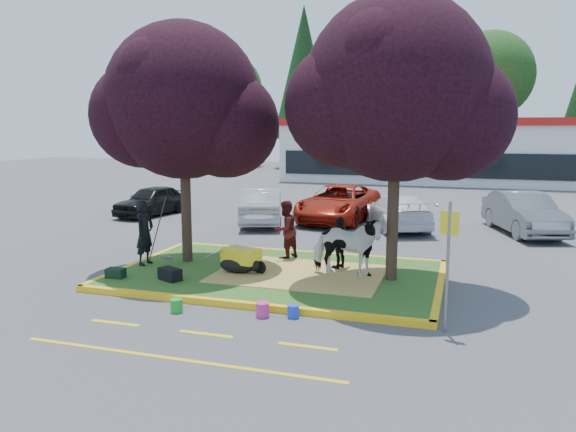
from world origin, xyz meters
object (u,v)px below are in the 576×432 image
(bucket_pink, at_px, (262,310))
(bucket_blue, at_px, (293,311))
(car_black, at_px, (152,201))
(sign_post, at_px, (448,253))
(wheelbarrow, at_px, (242,256))
(car_silver, at_px, (261,206))
(handler, at_px, (145,233))
(bucket_green, at_px, (177,306))
(cow, at_px, (346,247))
(calf, at_px, (238,265))

(bucket_pink, xyz_separation_m, bucket_blue, (0.62, 0.15, -0.02))
(bucket_blue, relative_size, car_black, 0.07)
(sign_post, xyz_separation_m, bucket_blue, (-3.00, -0.10, -1.42))
(wheelbarrow, distance_m, bucket_pink, 3.08)
(bucket_pink, bearing_deg, car_silver, 110.43)
(handler, xyz_separation_m, wheelbarrow, (2.83, 0.00, -0.44))
(bucket_blue, height_order, car_silver, car_silver)
(bucket_green, relative_size, bucket_blue, 1.07)
(wheelbarrow, height_order, bucket_blue, wheelbarrow)
(bucket_blue, xyz_separation_m, car_silver, (-4.52, 10.32, 0.59))
(handler, height_order, car_silver, handler)
(cow, relative_size, calf, 1.88)
(cow, xyz_separation_m, calf, (-2.74, -0.46, -0.56))
(calf, height_order, wheelbarrow, wheelbarrow)
(calf, xyz_separation_m, handler, (-2.75, 0.07, 0.67))
(bucket_green, distance_m, bucket_pink, 1.85)
(handler, xyz_separation_m, bucket_pink, (4.37, -2.63, -0.88))
(calf, relative_size, handler, 0.55)
(calf, distance_m, car_black, 11.35)
(cow, height_order, wheelbarrow, cow)
(bucket_pink, height_order, car_silver, car_silver)
(handler, xyz_separation_m, bucket_green, (2.54, -2.92, -0.89))
(sign_post, bearing_deg, wheelbarrow, 168.53)
(sign_post, distance_m, bucket_green, 5.66)
(calf, bearing_deg, sign_post, -25.94)
(wheelbarrow, relative_size, car_black, 0.44)
(cow, xyz_separation_m, bucket_green, (-2.95, -3.31, -0.78))
(bucket_green, xyz_separation_m, car_silver, (-2.07, 10.75, 0.58))
(sign_post, bearing_deg, car_black, 153.46)
(sign_post, distance_m, bucket_pink, 3.90)
(cow, distance_m, bucket_green, 4.50)
(wheelbarrow, xyz_separation_m, bucket_blue, (2.16, -2.49, -0.45))
(handler, relative_size, bucket_pink, 5.92)
(cow, distance_m, wheelbarrow, 2.70)
(bucket_pink, bearing_deg, calf, 122.30)
(cow, height_order, sign_post, sign_post)
(bucket_pink, distance_m, car_silver, 11.18)
(cow, bearing_deg, sign_post, -136.00)
(bucket_pink, bearing_deg, handler, 148.93)
(handler, relative_size, bucket_blue, 6.73)
(handler, bearing_deg, bucket_green, -135.38)
(wheelbarrow, bearing_deg, handler, -165.40)
(calf, relative_size, wheelbarrow, 0.58)
(bucket_pink, bearing_deg, wheelbarrow, 120.29)
(car_silver, bearing_deg, calf, 88.19)
(cow, xyz_separation_m, car_black, (-10.34, 7.96, -0.27))
(calf, height_order, sign_post, sign_post)
(bucket_green, bearing_deg, calf, 85.80)
(cow, xyz_separation_m, sign_post, (2.51, -2.78, 0.63))
(bucket_green, height_order, car_black, car_black)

